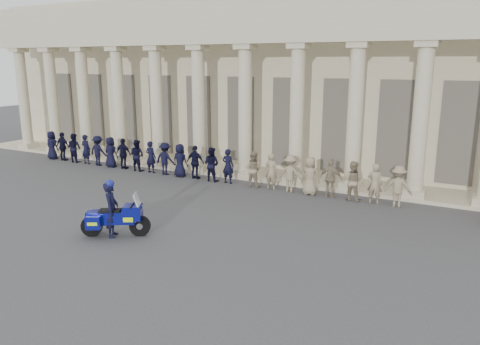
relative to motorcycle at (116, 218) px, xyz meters
name	(u,v)px	position (x,y,z in m)	size (l,w,h in m)	color
ground	(167,235)	(1.37, 0.86, -0.62)	(90.00, 90.00, 0.00)	#3F3F41
building	(319,79)	(1.37, 15.61, 3.90)	(40.00, 12.50, 9.00)	#C1B491
officer_rank	(192,162)	(-2.14, 7.57, 0.19)	(20.17, 0.61, 1.62)	black
motorcycle	(116,218)	(0.00, 0.00, 0.00)	(2.02, 1.46, 1.44)	black
rider	(111,208)	(-0.11, -0.06, 0.32)	(0.70, 0.79, 1.90)	black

